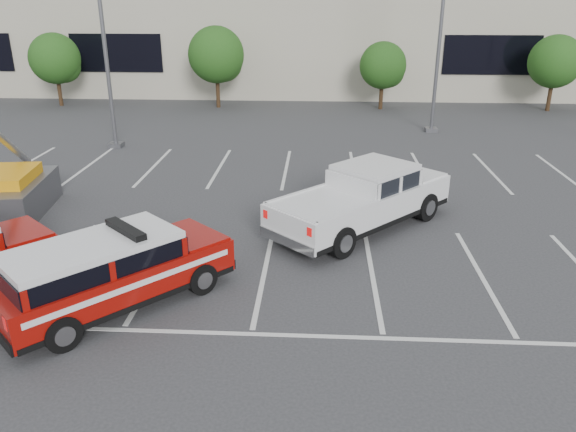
# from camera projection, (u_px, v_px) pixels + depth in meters

# --- Properties ---
(ground) EXTENTS (120.00, 120.00, 0.00)m
(ground) POSITION_uv_depth(u_px,v_px,m) (265.00, 271.00, 14.18)
(ground) COLOR #313133
(ground) RESTS_ON ground
(stall_markings) EXTENTS (23.00, 15.00, 0.01)m
(stall_markings) POSITION_uv_depth(u_px,v_px,m) (278.00, 208.00, 18.36)
(stall_markings) COLOR silver
(stall_markings) RESTS_ON ground
(convention_building) EXTENTS (60.00, 16.99, 13.20)m
(convention_building) POSITION_uv_depth(u_px,v_px,m) (307.00, 21.00, 42.04)
(convention_building) COLOR #BAB19D
(convention_building) RESTS_ON ground
(tree_left) EXTENTS (3.07, 3.07, 4.42)m
(tree_left) POSITION_uv_depth(u_px,v_px,m) (57.00, 60.00, 34.43)
(tree_left) COLOR #3F2B19
(tree_left) RESTS_ON ground
(tree_mid_left) EXTENTS (3.37, 3.37, 4.85)m
(tree_mid_left) POSITION_uv_depth(u_px,v_px,m) (218.00, 57.00, 33.80)
(tree_mid_left) COLOR #3F2B19
(tree_mid_left) RESTS_ON ground
(tree_mid_right) EXTENTS (2.77, 2.77, 3.99)m
(tree_mid_right) POSITION_uv_depth(u_px,v_px,m) (384.00, 67.00, 33.47)
(tree_mid_right) COLOR #3F2B19
(tree_mid_right) RESTS_ON ground
(tree_right) EXTENTS (3.07, 3.07, 4.42)m
(tree_right) POSITION_uv_depth(u_px,v_px,m) (556.00, 63.00, 32.84)
(tree_right) COLOR #3F2B19
(tree_right) RESTS_ON ground
(light_pole_left) EXTENTS (0.90, 0.60, 10.24)m
(light_pole_left) POSITION_uv_depth(u_px,v_px,m) (103.00, 28.00, 23.85)
(light_pole_left) COLOR #59595E
(light_pole_left) RESTS_ON ground
(light_pole_mid) EXTENTS (0.90, 0.60, 10.24)m
(light_pole_mid) POSITION_uv_depth(u_px,v_px,m) (441.00, 25.00, 26.77)
(light_pole_mid) COLOR #59595E
(light_pole_mid) RESTS_ON ground
(fire_chief_suv) EXTENTS (4.88, 5.02, 1.81)m
(fire_chief_suv) POSITION_uv_depth(u_px,v_px,m) (113.00, 276.00, 12.34)
(fire_chief_suv) COLOR maroon
(fire_chief_suv) RESTS_ON ground
(white_pickup) EXTENTS (5.69, 5.82, 1.86)m
(white_pickup) POSITION_uv_depth(u_px,v_px,m) (363.00, 204.00, 16.59)
(white_pickup) COLOR silver
(white_pickup) RESTS_ON ground
(utility_rig) EXTENTS (3.20, 3.96, 3.14)m
(utility_rig) POSITION_uv_depth(u_px,v_px,m) (5.00, 195.00, 17.66)
(utility_rig) COLOR #59595E
(utility_rig) RESTS_ON ground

